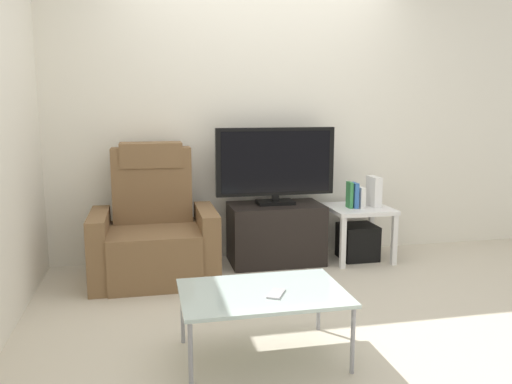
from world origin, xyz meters
TOP-DOWN VIEW (x-y plane):
  - ground_plane at (0.00, 0.00)m, footprint 6.40×6.40m
  - wall_back at (0.00, 1.13)m, footprint 6.40×0.06m
  - tv_stand at (0.10, 0.83)m, footprint 0.81×0.47m
  - television at (0.10, 0.85)m, footprint 1.05×0.20m
  - recliner_armchair at (-0.96, 0.66)m, footprint 0.98×0.78m
  - side_table at (0.86, 0.78)m, footprint 0.54×0.54m
  - subwoofer_box at (0.86, 0.78)m, footprint 0.31×0.31m
  - book_leftmost at (0.76, 0.76)m, footprint 0.03×0.10m
  - book_middle at (0.80, 0.76)m, footprint 0.04×0.13m
  - book_rightmost at (0.86, 0.76)m, footprint 0.04×0.13m
  - game_console at (1.00, 0.79)m, footprint 0.07×0.20m
  - coffee_table at (-0.40, -0.85)m, footprint 0.90×0.60m
  - cell_phone at (-0.34, -0.91)m, footprint 0.13×0.17m

SIDE VIEW (x-z plane):
  - ground_plane at x=0.00m, z-range 0.00..0.00m
  - subwoofer_box at x=0.86m, z-range 0.00..0.31m
  - tv_stand at x=0.10m, z-range 0.00..0.53m
  - coffee_table at x=-0.40m, z-range 0.17..0.55m
  - recliner_armchair at x=-0.96m, z-range -0.17..0.91m
  - cell_phone at x=-0.34m, z-range 0.39..0.40m
  - side_table at x=0.86m, z-range 0.16..0.64m
  - book_rightmost at x=0.86m, z-range 0.48..0.66m
  - book_middle at x=0.80m, z-range 0.48..0.71m
  - book_leftmost at x=0.76m, z-range 0.48..0.71m
  - game_console at x=1.00m, z-range 0.48..0.75m
  - television at x=0.10m, z-range 0.55..1.21m
  - wall_back at x=0.00m, z-range 0.00..2.60m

